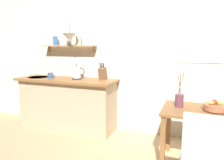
# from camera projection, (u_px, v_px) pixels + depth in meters

# --- Properties ---
(ground_plane) EXTENTS (14.00, 14.00, 0.00)m
(ground_plane) POSITION_uv_depth(u_px,v_px,m) (112.00, 143.00, 3.33)
(ground_plane) COLOR tan
(back_wall) EXTENTS (6.80, 0.11, 2.70)m
(back_wall) POSITION_uv_depth(u_px,v_px,m) (137.00, 54.00, 3.64)
(back_wall) COLOR silver
(back_wall) RESTS_ON ground_plane
(kitchen_counter) EXTENTS (1.83, 0.63, 0.92)m
(kitchen_counter) POSITION_uv_depth(u_px,v_px,m) (67.00, 103.00, 3.91)
(kitchen_counter) COLOR tan
(kitchen_counter) RESTS_ON ground_plane
(wall_shelf) EXTENTS (1.07, 0.20, 0.34)m
(wall_shelf) POSITION_uv_depth(u_px,v_px,m) (68.00, 43.00, 3.91)
(wall_shelf) COLOR tan
(dining_table) EXTENTS (0.87, 0.69, 0.73)m
(dining_table) POSITION_uv_depth(u_px,v_px,m) (199.00, 120.00, 2.61)
(dining_table) COLOR brown
(dining_table) RESTS_ON ground_plane
(dining_chair_near) EXTENTS (0.43, 0.46, 0.94)m
(dining_chair_near) POSITION_uv_depth(u_px,v_px,m) (203.00, 157.00, 1.92)
(dining_chair_near) COLOR silver
(dining_chair_near) RESTS_ON ground_plane
(fruit_bowl) EXTENTS (0.27, 0.27, 0.14)m
(fruit_bowl) POSITION_uv_depth(u_px,v_px,m) (215.00, 106.00, 2.53)
(fruit_bowl) COLOR #BC704C
(fruit_bowl) RESTS_ON dining_table
(twig_vase) EXTENTS (0.11, 0.11, 0.47)m
(twig_vase) POSITION_uv_depth(u_px,v_px,m) (179.00, 100.00, 2.71)
(twig_vase) COLOR brown
(twig_vase) RESTS_ON dining_table
(electric_kettle) EXTENTS (0.26, 0.17, 0.26)m
(electric_kettle) POSITION_uv_depth(u_px,v_px,m) (77.00, 72.00, 3.76)
(electric_kettle) COLOR black
(electric_kettle) RESTS_ON kitchen_counter
(knife_block) EXTENTS (0.11, 0.15, 0.29)m
(knife_block) POSITION_uv_depth(u_px,v_px,m) (102.00, 73.00, 3.72)
(knife_block) COLOR brown
(knife_block) RESTS_ON kitchen_counter
(coffee_mug_by_sink) EXTENTS (0.14, 0.09, 0.11)m
(coffee_mug_by_sink) POSITION_uv_depth(u_px,v_px,m) (51.00, 76.00, 3.83)
(coffee_mug_by_sink) COLOR #3D5B89
(coffee_mug_by_sink) RESTS_ON kitchen_counter
(pendant_lamp) EXTENTS (0.25, 0.25, 0.54)m
(pendant_lamp) POSITION_uv_depth(u_px,v_px,m) (70.00, 37.00, 3.66)
(pendant_lamp) COLOR black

